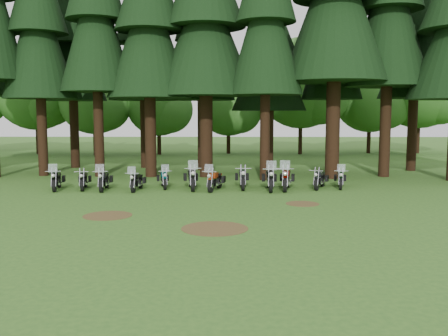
# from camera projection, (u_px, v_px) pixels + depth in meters

# --- Properties ---
(ground) EXTENTS (120.00, 120.00, 0.00)m
(ground) POSITION_uv_depth(u_px,v_px,m) (193.00, 206.00, 20.23)
(ground) COLOR #305C1F
(ground) RESTS_ON ground
(pine_front_2) EXTENTS (4.32, 4.32, 16.22)m
(pine_front_2) POSITION_uv_depth(u_px,v_px,m) (37.00, 10.00, 29.06)
(pine_front_2) COLOR black
(pine_front_2) RESTS_ON ground
(pine_front_4) EXTENTS (4.95, 4.95, 16.33)m
(pine_front_4) POSITION_uv_depth(u_px,v_px,m) (148.00, 7.00, 28.55)
(pine_front_4) COLOR black
(pine_front_4) RESTS_ON ground
(pine_front_5) EXTENTS (5.81, 5.81, 16.72)m
(pine_front_5) POSITION_uv_depth(u_px,v_px,m) (206.00, 3.00, 28.53)
(pine_front_5) COLOR black
(pine_front_5) RESTS_ON ground
(pine_back_1) EXTENTS (4.52, 4.52, 16.22)m
(pine_back_1) POSITION_uv_depth(u_px,v_px,m) (71.00, 24.00, 33.55)
(pine_back_1) COLOR black
(pine_back_1) RESTS_ON ground
(pine_back_2) EXTENTS (4.85, 4.85, 16.30)m
(pine_back_2) POSITION_uv_depth(u_px,v_px,m) (143.00, 23.00, 33.54)
(pine_back_2) COLOR black
(pine_back_2) RESTS_ON ground
(pine_back_3) EXTENTS (4.35, 4.35, 16.20)m
(pine_back_3) POSITION_uv_depth(u_px,v_px,m) (201.00, 20.00, 32.04)
(pine_back_3) COLOR black
(pine_back_3) RESTS_ON ground
(pine_back_4) EXTENTS (4.94, 4.94, 13.78)m
(pine_back_4) POSITION_uv_depth(u_px,v_px,m) (269.00, 44.00, 32.45)
(pine_back_4) COLOR black
(pine_back_4) RESTS_ON ground
(pine_back_5) EXTENTS (3.94, 3.94, 16.33)m
(pine_back_5) POSITION_uv_depth(u_px,v_px,m) (333.00, 18.00, 31.84)
(pine_back_5) COLOR black
(pine_back_5) RESTS_ON ground
(pine_back_6) EXTENTS (4.59, 4.59, 16.58)m
(pine_back_6) POSITION_uv_depth(u_px,v_px,m) (417.00, 16.00, 31.68)
(pine_back_6) COLOR black
(pine_back_6) RESTS_ON ground
(decid_1) EXTENTS (7.91, 7.69, 9.88)m
(decid_1) POSITION_uv_depth(u_px,v_px,m) (39.00, 90.00, 45.41)
(decid_1) COLOR black
(decid_1) RESTS_ON ground
(decid_2) EXTENTS (6.72, 6.53, 8.40)m
(decid_2) POSITION_uv_depth(u_px,v_px,m) (97.00, 100.00, 44.46)
(decid_2) COLOR black
(decid_2) RESTS_ON ground
(decid_3) EXTENTS (6.12, 5.95, 7.65)m
(decid_3) POSITION_uv_depth(u_px,v_px,m) (161.00, 105.00, 44.78)
(decid_3) COLOR black
(decid_3) RESTS_ON ground
(decid_4) EXTENTS (5.93, 5.76, 7.41)m
(decid_4) POSITION_uv_depth(u_px,v_px,m) (231.00, 106.00, 45.90)
(decid_4) COLOR black
(decid_4) RESTS_ON ground
(decid_5) EXTENTS (8.45, 8.21, 10.56)m
(decid_5) POSITION_uv_depth(u_px,v_px,m) (306.00, 86.00, 45.00)
(decid_5) COLOR black
(decid_5) RESTS_ON ground
(decid_6) EXTENTS (7.06, 6.86, 8.82)m
(decid_6) POSITION_uv_depth(u_px,v_px,m) (374.00, 98.00, 46.31)
(decid_6) COLOR black
(decid_6) RESTS_ON ground
(decid_7) EXTENTS (8.44, 8.20, 10.55)m
(decid_7) POSITION_uv_depth(u_px,v_px,m) (425.00, 86.00, 45.96)
(decid_7) COLOR black
(decid_7) RESTS_ON ground
(dirt_patch_0) EXTENTS (1.80, 1.80, 0.01)m
(dirt_patch_0) POSITION_uv_depth(u_px,v_px,m) (108.00, 216.00, 18.28)
(dirt_patch_0) COLOR #4C3D1E
(dirt_patch_0) RESTS_ON ground
(dirt_patch_1) EXTENTS (1.40, 1.40, 0.01)m
(dirt_patch_1) POSITION_uv_depth(u_px,v_px,m) (302.00, 204.00, 20.67)
(dirt_patch_1) COLOR #4C3D1E
(dirt_patch_1) RESTS_ON ground
(dirt_patch_2) EXTENTS (2.20, 2.20, 0.01)m
(dirt_patch_2) POSITION_uv_depth(u_px,v_px,m) (215.00, 228.00, 16.24)
(dirt_patch_2) COLOR #4C3D1E
(dirt_patch_2) RESTS_ON ground
(motorcycle_0) EXTENTS (0.69, 2.20, 1.38)m
(motorcycle_0) POSITION_uv_depth(u_px,v_px,m) (57.00, 181.00, 24.41)
(motorcycle_0) COLOR black
(motorcycle_0) RESTS_ON ground
(motorcycle_1) EXTENTS (0.49, 2.05, 0.84)m
(motorcycle_1) POSITION_uv_depth(u_px,v_px,m) (84.00, 181.00, 24.64)
(motorcycle_1) COLOR black
(motorcycle_1) RESTS_ON ground
(motorcycle_2) EXTENTS (0.49, 2.22, 1.39)m
(motorcycle_2) POSITION_uv_depth(u_px,v_px,m) (104.00, 181.00, 24.30)
(motorcycle_2) COLOR black
(motorcycle_2) RESTS_ON ground
(motorcycle_3) EXTENTS (0.42, 2.04, 1.28)m
(motorcycle_3) POSITION_uv_depth(u_px,v_px,m) (137.00, 182.00, 24.18)
(motorcycle_3) COLOR black
(motorcycle_3) RESTS_ON ground
(motorcycle_4) EXTENTS (0.69, 2.04, 1.28)m
(motorcycle_4) POSITION_uv_depth(u_px,v_px,m) (164.00, 179.00, 25.04)
(motorcycle_4) COLOR black
(motorcycle_4) RESTS_ON ground
(motorcycle_5) EXTENTS (0.65, 2.48, 1.55)m
(motorcycle_5) POSITION_uv_depth(u_px,v_px,m) (192.00, 179.00, 24.62)
(motorcycle_5) COLOR black
(motorcycle_5) RESTS_ON ground
(motorcycle_6) EXTENTS (0.81, 2.20, 1.39)m
(motorcycle_6) POSITION_uv_depth(u_px,v_px,m) (215.00, 181.00, 24.25)
(motorcycle_6) COLOR black
(motorcycle_6) RESTS_ON ground
(motorcycle_7) EXTENTS (0.33, 2.34, 0.95)m
(motorcycle_7) POSITION_uv_depth(u_px,v_px,m) (242.00, 179.00, 24.92)
(motorcycle_7) COLOR black
(motorcycle_7) RESTS_ON ground
(motorcycle_8) EXTENTS (0.47, 2.48, 1.56)m
(motorcycle_8) POSITION_uv_depth(u_px,v_px,m) (270.00, 180.00, 24.29)
(motorcycle_8) COLOR black
(motorcycle_8) RESTS_ON ground
(motorcycle_9) EXTENTS (0.73, 2.49, 1.56)m
(motorcycle_9) POSITION_uv_depth(u_px,v_px,m) (286.00, 179.00, 24.42)
(motorcycle_9) COLOR black
(motorcycle_9) RESTS_ON ground
(motorcycle_10) EXTENTS (0.89, 2.00, 0.85)m
(motorcycle_10) POSITION_uv_depth(u_px,v_px,m) (320.00, 180.00, 24.87)
(motorcycle_10) COLOR black
(motorcycle_10) RESTS_ON ground
(motorcycle_11) EXTENTS (0.64, 2.07, 1.30)m
(motorcycle_11) POSITION_uv_depth(u_px,v_px,m) (340.00, 179.00, 25.04)
(motorcycle_11) COLOR black
(motorcycle_11) RESTS_ON ground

